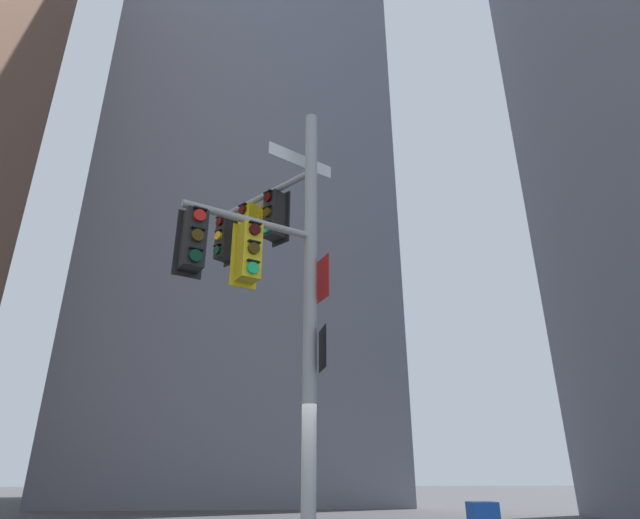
# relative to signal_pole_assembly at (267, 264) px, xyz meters

# --- Properties ---
(building_mid_block) EXTENTS (16.89, 16.89, 42.06)m
(building_mid_block) POSITION_rel_signal_pole_assembly_xyz_m (-1.40, 24.32, 15.97)
(building_mid_block) COLOR slate
(building_mid_block) RESTS_ON ground
(signal_pole_assembly) EXTENTS (2.75, 3.50, 8.21)m
(signal_pole_assembly) POSITION_rel_signal_pole_assembly_xyz_m (0.00, 0.00, 0.00)
(signal_pole_assembly) COLOR #9EA0A3
(signal_pole_assembly) RESTS_ON ground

